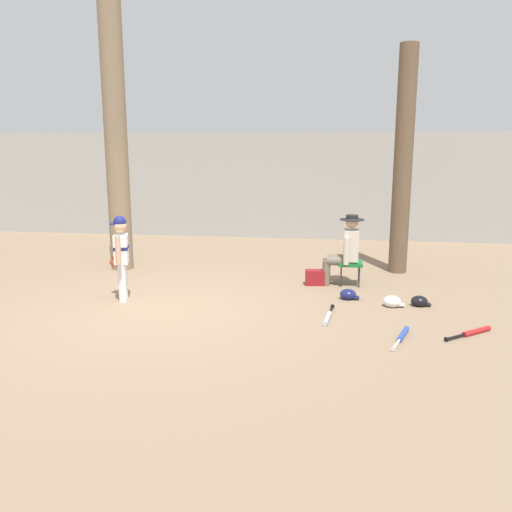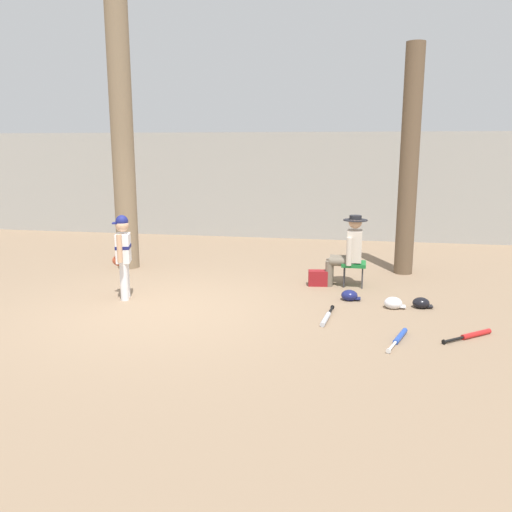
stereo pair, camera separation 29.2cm
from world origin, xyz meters
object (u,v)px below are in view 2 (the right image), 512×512
at_px(handbag_beside_stool, 319,278).
at_px(batting_helmet_navy, 350,295).
at_px(folding_stool, 354,265).
at_px(tree_near_player, 122,136).
at_px(seated_spectator, 348,249).
at_px(bat_blue_youth, 399,338).
at_px(bat_aluminum_silver, 326,318).
at_px(young_ballplayer, 123,251).
at_px(bat_red_barrel, 473,335).
at_px(batting_helmet_white, 393,303).
at_px(batting_helmet_black, 421,303).
at_px(tree_behind_spectator, 408,176).

height_order(handbag_beside_stool, batting_helmet_navy, handbag_beside_stool).
height_order(folding_stool, batting_helmet_navy, folding_stool).
xyz_separation_m(tree_near_player, handbag_beside_stool, (3.74, -0.73, -2.37)).
bearing_deg(seated_spectator, bat_blue_youth, -75.13).
bearing_deg(bat_aluminum_silver, seated_spectator, 82.48).
height_order(young_ballplayer, bat_red_barrel, young_ballplayer).
xyz_separation_m(young_ballplayer, bat_red_barrel, (4.95, -0.84, -0.71)).
bearing_deg(seated_spectator, batting_helmet_white, -59.77).
xyz_separation_m(batting_helmet_black, batting_helmet_navy, (-1.04, 0.21, 0.00)).
distance_m(tree_near_player, handbag_beside_stool, 4.49).
xyz_separation_m(tree_near_player, batting_helmet_black, (5.31, -1.72, -2.43)).
bearing_deg(batting_helmet_white, handbag_beside_stool, 136.94).
height_order(seated_spectator, handbag_beside_stool, seated_spectator).
height_order(bat_blue_youth, batting_helmet_white, batting_helmet_white).
relative_size(handbag_beside_stool, batting_helmet_white, 1.10).
relative_size(tree_behind_spectator, bat_blue_youth, 5.39).
relative_size(tree_behind_spectator, bat_aluminum_silver, 5.07).
bearing_deg(bat_blue_youth, handbag_beside_stool, 115.33).
bearing_deg(seated_spectator, handbag_beside_stool, -169.81).
relative_size(bat_red_barrel, batting_helmet_white, 2.19).
relative_size(folding_stool, seated_spectator, 0.34).
xyz_separation_m(young_ballplayer, batting_helmet_navy, (3.43, 0.53, -0.67)).
bearing_deg(seated_spectator, folding_stool, -0.92).
xyz_separation_m(young_ballplayer, batting_helmet_black, (4.47, 0.32, -0.67)).
bearing_deg(bat_blue_youth, bat_aluminum_silver, 146.34).
xyz_separation_m(bat_red_barrel, batting_helmet_navy, (-1.52, 1.37, 0.04)).
height_order(young_ballplayer, folding_stool, young_ballplayer).
xyz_separation_m(young_ballplayer, bat_aluminum_silver, (3.14, -0.49, -0.71)).
bearing_deg(folding_stool, batting_helmet_white, -63.47).
bearing_deg(bat_aluminum_silver, folding_stool, 79.57).
relative_size(handbag_beside_stool, batting_helmet_black, 1.18).
bearing_deg(batting_helmet_white, tree_near_player, 159.72).
relative_size(bat_aluminum_silver, bat_blue_youth, 1.06).
bearing_deg(bat_aluminum_silver, batting_helmet_black, 31.32).
xyz_separation_m(bat_blue_youth, bat_red_barrel, (0.90, 0.26, 0.00)).
xyz_separation_m(bat_aluminum_silver, batting_helmet_white, (0.93, 0.72, 0.04)).
height_order(tree_behind_spectator, bat_red_barrel, tree_behind_spectator).
distance_m(young_ballplayer, bat_red_barrel, 5.07).
height_order(folding_stool, seated_spectator, seated_spectator).
relative_size(tree_behind_spectator, bat_red_barrel, 6.18).
bearing_deg(batting_helmet_navy, batting_helmet_black, -11.43).
relative_size(tree_near_player, bat_red_barrel, 8.21).
bearing_deg(batting_helmet_black, seated_spectator, 135.15).
relative_size(folding_stool, bat_red_barrel, 0.61).
height_order(tree_behind_spectator, folding_stool, tree_behind_spectator).
bearing_deg(folding_stool, batting_helmet_navy, -93.24).
relative_size(bat_red_barrel, batting_helmet_navy, 2.28).
height_order(folding_stool, handbag_beside_stool, folding_stool).
height_order(tree_behind_spectator, handbag_beside_stool, tree_behind_spectator).
relative_size(seated_spectator, bat_red_barrel, 1.78).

